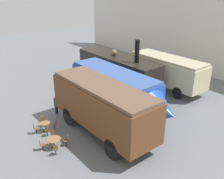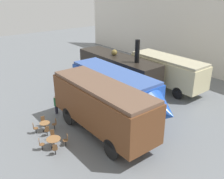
{
  "view_description": "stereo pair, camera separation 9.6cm",
  "coord_description": "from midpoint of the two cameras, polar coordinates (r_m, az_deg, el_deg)",
  "views": [
    {
      "loc": [
        16.77,
        -11.85,
        10.22
      ],
      "look_at": [
        0.79,
        1.0,
        1.6
      ],
      "focal_mm": 40.0,
      "sensor_mm": 36.0,
      "label": 1
    },
    {
      "loc": [
        16.83,
        -11.77,
        10.22
      ],
      "look_at": [
        0.79,
        1.0,
        1.6
      ],
      "focal_mm": 40.0,
      "sensor_mm": 36.0,
      "label": 2
    }
  ],
  "objects": [
    {
      "name": "cafe_chair_7",
      "position": [
        18.26,
        -13.29,
        -10.03
      ],
      "size": [
        0.39,
        0.38,
        0.87
      ],
      "rotation": [
        0.0,
        0.0,
        12.2
      ],
      "color": "black",
      "rests_on": "ground_plane"
    },
    {
      "name": "cafe_chair_0",
      "position": [
        19.6,
        -12.77,
        -7.53
      ],
      "size": [
        0.36,
        0.38,
        0.87
      ],
      "rotation": [
        0.0,
        0.0,
        4.47
      ],
      "color": "black",
      "rests_on": "ground_plane"
    },
    {
      "name": "cafe_chair_4",
      "position": [
        17.54,
        -15.84,
        -11.82
      ],
      "size": [
        0.38,
        0.39,
        0.87
      ],
      "rotation": [
        0.0,
        0.0,
        7.49
      ],
      "color": "black",
      "rests_on": "ground_plane"
    },
    {
      "name": "cafe_table_near",
      "position": [
        19.48,
        -14.95,
        -7.82
      ],
      "size": [
        0.76,
        0.76,
        0.73
      ],
      "color": "black",
      "rests_on": "ground_plane"
    },
    {
      "name": "cafe_chair_1",
      "position": [
        20.15,
        -15.34,
        -6.91
      ],
      "size": [
        0.38,
        0.36,
        0.87
      ],
      "rotation": [
        0.0,
        0.0,
        6.04
      ],
      "color": "black",
      "rests_on": "ground_plane"
    },
    {
      "name": "visitor_person",
      "position": [
        21.67,
        -12.57,
        -3.26
      ],
      "size": [
        0.34,
        0.34,
        1.66
      ],
      "color": "#262633",
      "rests_on": "ground_plane"
    },
    {
      "name": "cafe_chair_2",
      "position": [
        19.43,
        -17.14,
        -8.32
      ],
      "size": [
        0.36,
        0.38,
        0.87
      ],
      "rotation": [
        0.0,
        0.0,
        7.61
      ],
      "color": "black",
      "rests_on": "ground_plane"
    },
    {
      "name": "backdrop_wall",
      "position": [
        32.32,
        19.66,
        11.32
      ],
      "size": [
        44.0,
        0.15,
        9.0
      ],
      "color": "silver",
      "rests_on": "ground_plane"
    },
    {
      "name": "cafe_table_mid",
      "position": [
        17.5,
        -13.05,
        -11.28
      ],
      "size": [
        0.95,
        0.95,
        0.71
      ],
      "color": "black",
      "rests_on": "ground_plane"
    },
    {
      "name": "steam_locomotive",
      "position": [
        26.99,
        1.37,
        4.99
      ],
      "size": [
        10.69,
        2.71,
        5.46
      ],
      "color": "black",
      "rests_on": "ground_plane"
    },
    {
      "name": "passenger_coach_vintage",
      "position": [
        26.64,
        12.68,
        4.39
      ],
      "size": [
        8.29,
        2.78,
        3.39
      ],
      "color": "beige",
      "rests_on": "ground_plane"
    },
    {
      "name": "cafe_chair_3",
      "position": [
        18.85,
        -14.51,
        -9.02
      ],
      "size": [
        0.38,
        0.36,
        0.87
      ],
      "rotation": [
        0.0,
        0.0,
        9.18
      ],
      "color": "black",
      "rests_on": "ground_plane"
    },
    {
      "name": "cafe_chair_5",
      "position": [
        16.84,
        -12.74,
        -13.06
      ],
      "size": [
        0.39,
        0.38,
        0.87
      ],
      "rotation": [
        0.0,
        0.0,
        9.06
      ],
      "color": "black",
      "rests_on": "ground_plane"
    },
    {
      "name": "ground_plane",
      "position": [
        22.94,
        -3.08,
        -3.69
      ],
      "size": [
        80.0,
        80.0,
        0.0
      ],
      "primitive_type": "plane",
      "color": "slate"
    },
    {
      "name": "streamlined_locomotive",
      "position": [
        20.93,
        1.96,
        -0.2
      ],
      "size": [
        11.05,
        2.72,
        3.56
      ],
      "color": "blue",
      "rests_on": "ground_plane"
    },
    {
      "name": "cafe_chair_6",
      "position": [
        17.59,
        -10.23,
        -11.12
      ],
      "size": [
        0.38,
        0.39,
        0.87
      ],
      "rotation": [
        0.0,
        0.0,
        10.63
      ],
      "color": "black",
      "rests_on": "ground_plane"
    },
    {
      "name": "passenger_coach_wooden",
      "position": [
        17.77,
        -2.14,
        -3.41
      ],
      "size": [
        9.09,
        2.9,
        3.91
      ],
      "color": "brown",
      "rests_on": "ground_plane"
    }
  ]
}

